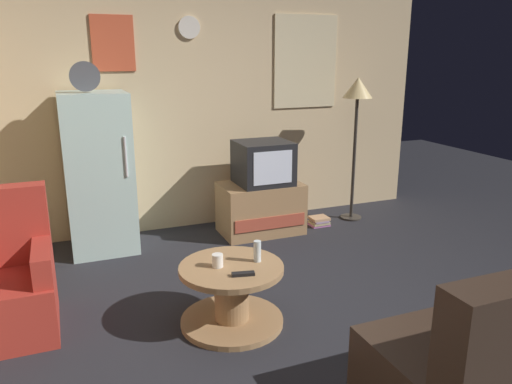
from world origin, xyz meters
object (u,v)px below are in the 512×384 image
wine_glass (257,251)px  mug_ceramic_white (218,261)px  fridge (99,173)px  book_stack (319,221)px  tv_stand (261,208)px  standing_lamp (357,99)px  coffee_table (232,295)px  remote_control (243,274)px  armchair (0,284)px  crt_tv (263,163)px

wine_glass → mug_ceramic_white: size_ratio=1.67×
fridge → book_stack: fridge is taller
tv_stand → wine_glass: (-0.70, -1.64, 0.25)m
fridge → standing_lamp: fridge is taller
fridge → wine_glass: size_ratio=11.80×
fridge → coffee_table: 1.99m
mug_ceramic_white → book_stack: bearing=43.4°
wine_glass → remote_control: bearing=-133.8°
standing_lamp → book_stack: standing_lamp is taller
remote_control → armchair: 1.64m
book_stack → fridge: bearing=175.0°
standing_lamp → coffee_table: (-2.04, -1.68, -1.14)m
crt_tv → remote_control: (-0.90, -1.82, -0.30)m
fridge → wine_glass: (0.88, -1.78, -0.24)m
tv_stand → remote_control: 2.02m
standing_lamp → wine_glass: 2.63m
fridge → book_stack: 2.38m
fridge → mug_ceramic_white: 1.89m
book_stack → coffee_table: bearing=-134.7°
tv_stand → armchair: size_ratio=0.87×
mug_ceramic_white → armchair: (-1.38, 0.49, -0.15)m
standing_lamp → fridge: bearing=177.7°
tv_stand → mug_ceramic_white: bearing=-121.3°
crt_tv → remote_control: bearing=-116.4°
wine_glass → book_stack: bearing=49.0°
fridge → book_stack: bearing=-5.0°
remote_control → armchair: armchair is taller
tv_stand → standing_lamp: bearing=1.8°
mug_ceramic_white → coffee_table: bearing=-11.7°
fridge → wine_glass: 2.00m
standing_lamp → armchair: (-3.51, -1.17, -1.02)m
mug_ceramic_white → crt_tv: bearing=58.0°
tv_stand → crt_tv: (0.03, -0.00, 0.49)m
armchair → remote_control: bearing=-24.7°
coffee_table → book_stack: 2.24m
tv_stand → book_stack: 0.71m
crt_tv → remote_control: crt_tv is taller
wine_glass → coffee_table: bearing=-178.9°
tv_stand → coffee_table: bearing=-118.6°
tv_stand → remote_control: tv_stand is taller
fridge → tv_stand: fridge is taller
wine_glass → remote_control: wine_glass is taller
coffee_table → book_stack: size_ratio=3.47×
coffee_table → remote_control: remote_control is taller
standing_lamp → book_stack: size_ratio=7.66×
standing_lamp → remote_control: size_ratio=10.60×
fridge → mug_ceramic_white: fridge is taller
armchair → coffee_table: bearing=-19.1°
crt_tv → coffee_table: bearing=-119.3°
remote_control → book_stack: 2.38m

